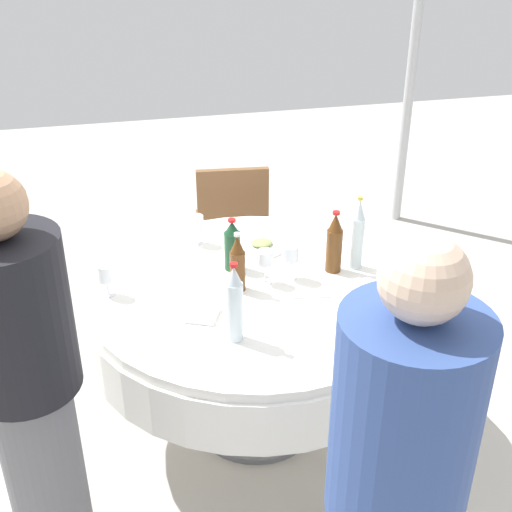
{
  "coord_description": "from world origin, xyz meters",
  "views": [
    {
      "loc": [
        0.57,
        2.31,
        2.16
      ],
      "look_at": [
        0.0,
        0.0,
        0.88
      ],
      "focal_mm": 46.49,
      "sensor_mm": 36.0,
      "label": 1
    }
  ],
  "objects_px": {
    "bottle_brown_inner": "(238,264)",
    "bottle_clear_front": "(235,304)",
    "plate_west": "(262,246)",
    "person_north": "(29,392)",
    "person_inner": "(392,508)",
    "bottle_clear_north": "(357,235)",
    "bottle_dark_green_left": "(391,286)",
    "wine_glass_east": "(290,255)",
    "dining_table": "(256,315)",
    "bottle_dark_green_far": "(232,246)",
    "bottle_brown_east": "(334,244)",
    "chair_east": "(232,220)",
    "wine_glass_front": "(196,224)",
    "wine_glass_south": "(106,274)",
    "plate_rear": "(375,290)",
    "wine_glass_far": "(265,259)"
  },
  "relations": [
    {
      "from": "bottle_brown_inner",
      "to": "bottle_clear_front",
      "type": "height_order",
      "value": "bottle_clear_front"
    },
    {
      "from": "plate_west",
      "to": "person_north",
      "type": "relative_size",
      "value": 0.14
    },
    {
      "from": "person_inner",
      "to": "bottle_clear_north",
      "type": "bearing_deg",
      "value": -109.46
    },
    {
      "from": "bottle_dark_green_left",
      "to": "plate_west",
      "type": "bearing_deg",
      "value": -64.05
    },
    {
      "from": "wine_glass_east",
      "to": "person_inner",
      "type": "relative_size",
      "value": 0.1
    },
    {
      "from": "dining_table",
      "to": "wine_glass_east",
      "type": "xyz_separation_m",
      "value": [
        -0.16,
        -0.03,
        0.26
      ]
    },
    {
      "from": "person_inner",
      "to": "person_north",
      "type": "bearing_deg",
      "value": -39.51
    },
    {
      "from": "bottle_dark_green_far",
      "to": "plate_west",
      "type": "xyz_separation_m",
      "value": [
        -0.17,
        -0.16,
        -0.1
      ]
    },
    {
      "from": "person_inner",
      "to": "plate_west",
      "type": "bearing_deg",
      "value": -94.2
    },
    {
      "from": "bottle_clear_north",
      "to": "person_inner",
      "type": "bearing_deg",
      "value": 72.3
    },
    {
      "from": "bottle_clear_north",
      "to": "bottle_brown_inner",
      "type": "xyz_separation_m",
      "value": [
        0.54,
        0.06,
        -0.04
      ]
    },
    {
      "from": "person_north",
      "to": "person_inner",
      "type": "bearing_deg",
      "value": -160.75
    },
    {
      "from": "bottle_clear_front",
      "to": "bottle_brown_east",
      "type": "xyz_separation_m",
      "value": [
        -0.52,
        -0.4,
        -0.02
      ]
    },
    {
      "from": "bottle_dark_green_far",
      "to": "chair_east",
      "type": "height_order",
      "value": "bottle_dark_green_far"
    },
    {
      "from": "bottle_dark_green_left",
      "to": "plate_west",
      "type": "xyz_separation_m",
      "value": [
        0.33,
        -0.68,
        -0.13
      ]
    },
    {
      "from": "bottle_brown_east",
      "to": "chair_east",
      "type": "xyz_separation_m",
      "value": [
        0.23,
        -1.07,
        -0.35
      ]
    },
    {
      "from": "wine_glass_front",
      "to": "bottle_brown_east",
      "type": "bearing_deg",
      "value": 143.45
    },
    {
      "from": "wine_glass_south",
      "to": "chair_east",
      "type": "height_order",
      "value": "wine_glass_south"
    },
    {
      "from": "bottle_dark_green_left",
      "to": "wine_glass_south",
      "type": "bearing_deg",
      "value": -22.36
    },
    {
      "from": "person_inner",
      "to": "wine_glass_front",
      "type": "bearing_deg",
      "value": -84.55
    },
    {
      "from": "bottle_brown_inner",
      "to": "wine_glass_south",
      "type": "relative_size",
      "value": 1.89
    },
    {
      "from": "bottle_dark_green_left",
      "to": "plate_rear",
      "type": "distance_m",
      "value": 0.23
    },
    {
      "from": "bottle_brown_east",
      "to": "wine_glass_south",
      "type": "xyz_separation_m",
      "value": [
        0.96,
        -0.03,
        -0.03
      ]
    },
    {
      "from": "dining_table",
      "to": "chair_east",
      "type": "distance_m",
      "value": 1.13
    },
    {
      "from": "bottle_dark_green_far",
      "to": "bottle_clear_front",
      "type": "relative_size",
      "value": 0.75
    },
    {
      "from": "bottle_clear_front",
      "to": "plate_west",
      "type": "distance_m",
      "value": 0.74
    },
    {
      "from": "wine_glass_east",
      "to": "dining_table",
      "type": "bearing_deg",
      "value": 10.85
    },
    {
      "from": "dining_table",
      "to": "chair_east",
      "type": "relative_size",
      "value": 1.63
    },
    {
      "from": "bottle_dark_green_left",
      "to": "wine_glass_east",
      "type": "bearing_deg",
      "value": -53.6
    },
    {
      "from": "wine_glass_far",
      "to": "dining_table",
      "type": "bearing_deg",
      "value": 24.86
    },
    {
      "from": "bottle_brown_east",
      "to": "chair_east",
      "type": "height_order",
      "value": "bottle_brown_east"
    },
    {
      "from": "wine_glass_east",
      "to": "person_inner",
      "type": "bearing_deg",
      "value": 84.87
    },
    {
      "from": "bottle_brown_inner",
      "to": "plate_west",
      "type": "height_order",
      "value": "bottle_brown_inner"
    },
    {
      "from": "wine_glass_east",
      "to": "plate_west",
      "type": "distance_m",
      "value": 0.32
    },
    {
      "from": "chair_east",
      "to": "plate_rear",
      "type": "bearing_deg",
      "value": -68.95
    },
    {
      "from": "bottle_dark_green_far",
      "to": "wine_glass_south",
      "type": "xyz_separation_m",
      "value": [
        0.54,
        0.09,
        -0.01
      ]
    },
    {
      "from": "plate_west",
      "to": "dining_table",
      "type": "bearing_deg",
      "value": 71.88
    },
    {
      "from": "wine_glass_east",
      "to": "person_north",
      "type": "distance_m",
      "value": 1.19
    },
    {
      "from": "wine_glass_far",
      "to": "wine_glass_east",
      "type": "relative_size",
      "value": 0.96
    },
    {
      "from": "bottle_clear_north",
      "to": "plate_rear",
      "type": "distance_m",
      "value": 0.26
    },
    {
      "from": "wine_glass_far",
      "to": "person_north",
      "type": "relative_size",
      "value": 0.1
    },
    {
      "from": "chair_east",
      "to": "wine_glass_south",
      "type": "bearing_deg",
      "value": -118.39
    },
    {
      "from": "bottle_clear_north",
      "to": "plate_west",
      "type": "relative_size",
      "value": 1.5
    },
    {
      "from": "wine_glass_front",
      "to": "plate_west",
      "type": "height_order",
      "value": "wine_glass_front"
    },
    {
      "from": "wine_glass_far",
      "to": "chair_east",
      "type": "relative_size",
      "value": 0.17
    },
    {
      "from": "dining_table",
      "to": "bottle_dark_green_far",
      "type": "bearing_deg",
      "value": -69.44
    },
    {
      "from": "bottle_dark_green_left",
      "to": "chair_east",
      "type": "height_order",
      "value": "bottle_dark_green_left"
    },
    {
      "from": "bottle_brown_inner",
      "to": "bottle_dark_green_far",
      "type": "height_order",
      "value": "bottle_brown_inner"
    },
    {
      "from": "dining_table",
      "to": "wine_glass_front",
      "type": "height_order",
      "value": "wine_glass_front"
    },
    {
      "from": "chair_east",
      "to": "person_inner",
      "type": "bearing_deg",
      "value": -85.59
    }
  ]
}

